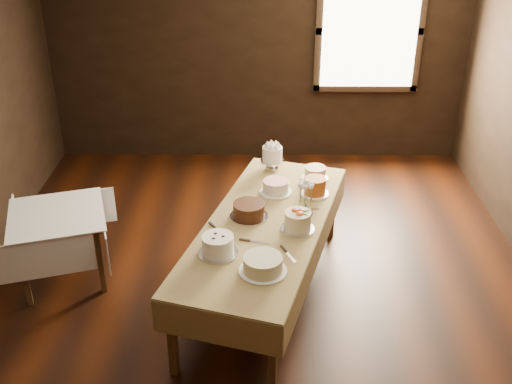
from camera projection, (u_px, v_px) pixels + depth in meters
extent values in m
cube|color=black|center=(256.00, 300.00, 5.21)|extent=(5.00, 6.00, 0.01)
cube|color=black|center=(258.00, 47.00, 7.19)|extent=(5.00, 0.02, 2.80)
cube|color=#FFEABF|center=(370.00, 32.00, 7.03)|extent=(1.10, 0.05, 1.30)
cube|color=#442D18|center=(172.00, 338.00, 4.31)|extent=(0.07, 0.07, 0.65)
cube|color=#442D18|center=(260.00, 198.00, 6.14)|extent=(0.07, 0.07, 0.65)
cube|color=#442D18|center=(273.00, 360.00, 4.12)|extent=(0.07, 0.07, 0.65)
cube|color=#442D18|center=(332.00, 209.00, 5.95)|extent=(0.07, 0.07, 0.65)
cube|color=#442D18|center=(265.00, 226.00, 4.96)|extent=(1.47, 2.43, 0.04)
cube|color=tan|center=(265.00, 223.00, 4.95)|extent=(1.54, 2.51, 0.01)
cube|color=#442D18|center=(24.00, 274.00, 5.02)|extent=(0.06, 0.06, 0.61)
cube|color=#442D18|center=(27.00, 236.00, 5.54)|extent=(0.06, 0.06, 0.61)
cube|color=#442D18|center=(100.00, 262.00, 5.18)|extent=(0.06, 0.06, 0.61)
cube|color=#442D18|center=(96.00, 226.00, 5.70)|extent=(0.06, 0.06, 0.61)
cube|color=#442D18|center=(57.00, 217.00, 5.21)|extent=(0.89, 0.89, 0.04)
cube|color=white|center=(56.00, 214.00, 5.19)|extent=(0.99, 0.99, 0.01)
cylinder|color=silver|center=(272.00, 164.00, 5.79)|extent=(0.23, 0.23, 0.11)
cylinder|color=silver|center=(272.00, 153.00, 5.73)|extent=(0.26, 0.26, 0.13)
cylinder|color=white|center=(315.00, 178.00, 5.64)|extent=(0.25, 0.25, 0.01)
cylinder|color=tan|center=(315.00, 173.00, 5.61)|extent=(0.27, 0.27, 0.11)
cylinder|color=white|center=(276.00, 192.00, 5.40)|extent=(0.29, 0.29, 0.01)
cylinder|color=silver|center=(276.00, 187.00, 5.37)|extent=(0.23, 0.23, 0.10)
cylinder|color=white|center=(315.00, 194.00, 5.37)|extent=(0.25, 0.25, 0.01)
cylinder|color=#A94F18|center=(315.00, 186.00, 5.33)|extent=(0.24, 0.24, 0.15)
cylinder|color=silver|center=(249.00, 216.00, 5.02)|extent=(0.32, 0.32, 0.01)
cylinder|color=#3A1B0C|center=(249.00, 210.00, 4.99)|extent=(0.28, 0.28, 0.11)
cylinder|color=silver|center=(297.00, 229.00, 4.84)|extent=(0.27, 0.27, 0.01)
cylinder|color=beige|center=(298.00, 221.00, 4.81)|extent=(0.29, 0.29, 0.15)
cylinder|color=silver|center=(218.00, 253.00, 4.54)|extent=(0.30, 0.30, 0.01)
cylinder|color=silver|center=(218.00, 245.00, 4.51)|extent=(0.28, 0.28, 0.14)
cylinder|color=white|center=(263.00, 271.00, 4.34)|extent=(0.35, 0.35, 0.01)
cylinder|color=beige|center=(263.00, 264.00, 4.32)|extent=(0.32, 0.32, 0.11)
cube|color=silver|center=(260.00, 242.00, 4.68)|extent=(0.24, 0.08, 0.01)
cube|color=silver|center=(291.00, 257.00, 4.50)|extent=(0.12, 0.23, 0.01)
cube|color=silver|center=(265.00, 205.00, 5.19)|extent=(0.11, 0.23, 0.01)
cube|color=silver|center=(310.00, 209.00, 5.13)|extent=(0.24, 0.05, 0.01)
cube|color=silver|center=(219.00, 232.00, 4.81)|extent=(0.15, 0.22, 0.01)
imported|color=#2D2823|center=(305.00, 211.00, 4.97)|extent=(0.13, 0.13, 0.13)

